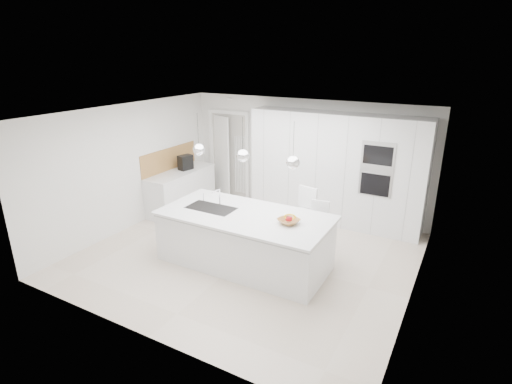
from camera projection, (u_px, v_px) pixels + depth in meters
The scene contains 27 objects.
floor at pixel (248, 255), 7.13m from camera, with size 5.50×5.50×0.00m, color beige.
wall_back at pixel (304, 157), 8.78m from camera, with size 5.50×5.50×0.00m, color silver.
wall_left at pixel (129, 167), 7.97m from camera, with size 5.00×5.00×0.00m, color silver.
ceiling at pixel (247, 114), 6.30m from camera, with size 5.50×5.50×0.00m, color white.
tall_cabinets at pixel (335, 169), 8.19m from camera, with size 3.60×0.60×2.30m, color silver.
oven_stack at pixel (377, 169), 7.46m from camera, with size 0.62×0.04×1.05m, color #A5A5A8, non-canonical shape.
doorway_frame at pixel (229, 156), 9.72m from camera, with size 1.11×0.08×2.13m, color white, non-canonical shape.
hallway_door at pixel (220, 156), 9.80m from camera, with size 0.82×0.04×2.00m, color white.
radiator at pixel (240, 165), 9.62m from camera, with size 0.32×0.04×1.40m, color white, non-canonical shape.
left_base_cabinets at pixel (181, 191), 9.10m from camera, with size 0.60×1.80×0.86m, color silver.
left_worktop at pixel (180, 172), 8.95m from camera, with size 0.62×1.82×0.04m, color silver.
oak_backsplash at pixel (169, 159), 8.99m from camera, with size 0.02×1.80×0.50m, color #B08148.
island_base at pixel (244, 241), 6.69m from camera, with size 2.80×1.20×0.86m, color silver.
island_worktop at pixel (245, 215), 6.58m from camera, with size 2.84×1.40×0.04m, color silver.
island_sink at pixel (211, 212), 6.86m from camera, with size 0.84×0.44×0.18m, color #3F3F42, non-canonical shape.
island_tap at pixel (220, 197), 6.93m from camera, with size 0.02×0.02×0.30m, color white.
pendant_left at pixel (199, 150), 6.59m from camera, with size 0.20×0.20×0.20m, color white.
pendant_mid at pixel (243, 156), 6.20m from camera, with size 0.20×0.20×0.20m, color white.
pendant_right at pixel (293, 163), 5.81m from camera, with size 0.20×0.20×0.20m, color white.
fruit_bowl at pixel (289, 221), 6.20m from camera, with size 0.33×0.33×0.08m, color #B08148.
espresso_machine at pixel (185, 162), 9.03m from camera, with size 0.20×0.31×0.33m, color black.
bar_stool_left at pixel (304, 221), 7.06m from camera, with size 0.39×0.54×1.18m, color white, non-canonical shape.
bar_stool_right at pixel (316, 230), 6.92m from camera, with size 0.33×0.46×1.00m, color white, non-canonical shape.
apple_a at pixel (288, 219), 6.21m from camera, with size 0.08×0.08×0.08m, color #A21119.
apple_b at pixel (290, 219), 6.20m from camera, with size 0.09×0.09×0.09m, color #A21119.
apple_c at pixel (287, 219), 6.21m from camera, with size 0.07×0.07×0.07m, color #A21119.
banana_bunch at pixel (290, 217), 6.19m from camera, with size 0.19×0.19×0.03m, color yellow.
Camera 1 is at (3.21, -5.48, 3.42)m, focal length 28.00 mm.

